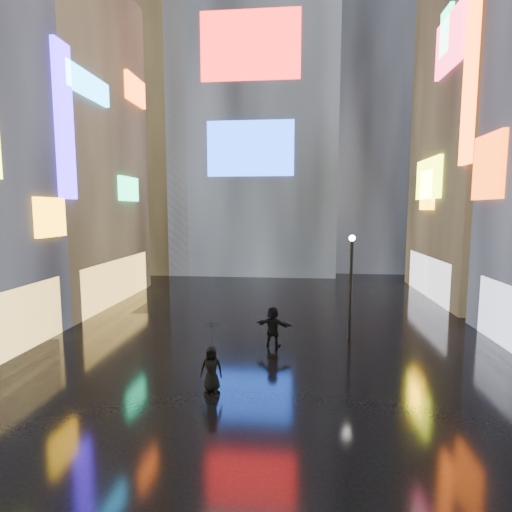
# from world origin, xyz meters

# --- Properties ---
(ground) EXTENTS (140.00, 140.00, 0.00)m
(ground) POSITION_xyz_m (0.00, 20.00, 0.00)
(ground) COLOR black
(ground) RESTS_ON ground
(building_left_far) EXTENTS (10.28, 12.00, 22.00)m
(building_left_far) POSITION_xyz_m (-15.98, 26.00, 10.98)
(building_left_far) COLOR black
(building_left_far) RESTS_ON ground
(building_right_far) EXTENTS (10.28, 12.00, 28.00)m
(building_right_far) POSITION_xyz_m (15.98, 30.00, 13.98)
(building_right_far) COLOR black
(building_right_far) RESTS_ON ground
(tower_main) EXTENTS (16.00, 14.20, 42.00)m
(tower_main) POSITION_xyz_m (-3.00, 43.97, 21.01)
(tower_main) COLOR black
(tower_main) RESTS_ON ground
(tower_flank_right) EXTENTS (12.00, 12.00, 34.00)m
(tower_flank_right) POSITION_xyz_m (9.00, 46.00, 17.00)
(tower_flank_right) COLOR black
(tower_flank_right) RESTS_ON ground
(tower_flank_left) EXTENTS (10.00, 10.00, 26.00)m
(tower_flank_left) POSITION_xyz_m (-14.00, 42.00, 13.00)
(tower_flank_left) COLOR black
(tower_flank_left) RESTS_ON ground
(lamp_far) EXTENTS (0.30, 0.30, 5.20)m
(lamp_far) POSITION_xyz_m (3.98, 19.47, 2.94)
(lamp_far) COLOR black
(lamp_far) RESTS_ON ground
(pedestrian_4) EXTENTS (0.81, 0.54, 1.62)m
(pedestrian_4) POSITION_xyz_m (-1.71, 13.06, 0.81)
(pedestrian_4) COLOR black
(pedestrian_4) RESTS_ON ground
(pedestrian_5) EXTENTS (1.85, 1.00, 1.90)m
(pedestrian_5) POSITION_xyz_m (0.22, 17.92, 0.95)
(pedestrian_5) COLOR black
(pedestrian_5) RESTS_ON ground
(umbrella_2) EXTENTS (1.30, 1.31, 0.91)m
(umbrella_2) POSITION_xyz_m (-1.71, 13.06, 2.08)
(umbrella_2) COLOR black
(umbrella_2) RESTS_ON pedestrian_4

